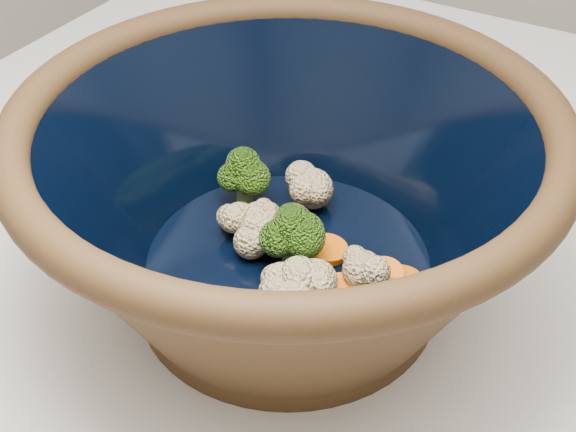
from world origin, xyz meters
The scene contains 2 objects.
mixing_bowl centered at (-0.11, 0.02, 1.00)m, with size 0.47×0.47×0.17m.
vegetable_pile centered at (-0.11, 0.02, 0.96)m, with size 0.19×0.17×0.05m.
Camera 1 is at (0.12, -0.38, 1.34)m, focal length 50.00 mm.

